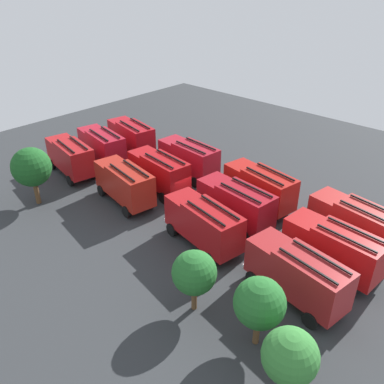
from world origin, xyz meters
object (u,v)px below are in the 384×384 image
fire_truck_7 (102,145)px  fire_truck_9 (203,222)px  fire_truck_3 (131,136)px  tree_2 (194,273)px  fire_truck_1 (260,186)px  firefighter_1 (39,174)px  fire_truck_10 (124,183)px  tree_0 (290,356)px  fire_truck_5 (236,203)px  fire_truck_0 (354,222)px  fire_truck_6 (159,171)px  fire_truck_2 (189,157)px  fire_truck_8 (297,273)px  traffic_cone_0 (240,179)px  tree_1 (260,303)px  fire_truck_11 (70,156)px  firefighter_0 (186,149)px  tree_3 (31,167)px  fire_truck_4 (333,247)px

fire_truck_7 → fire_truck_9: same height
fire_truck_3 → tree_2: bearing=159.3°
fire_truck_1 → firefighter_1: size_ratio=4.24×
fire_truck_10 → tree_0: size_ratio=1.69×
fire_truck_5 → fire_truck_7: 18.64m
fire_truck_0 → fire_truck_6: (17.76, 4.29, 0.00)m
fire_truck_5 → tree_0: tree_0 is taller
firefighter_1 → fire_truck_5: bearing=85.4°
fire_truck_2 → fire_truck_5: (-9.24, 4.01, 0.00)m
fire_truck_3 → fire_truck_8: size_ratio=1.00×
fire_truck_5 → fire_truck_8: same height
traffic_cone_0 → firefighter_1: bearing=43.6°
fire_truck_2 → tree_1: size_ratio=1.59×
fire_truck_2 → firefighter_1: size_ratio=4.16×
fire_truck_0 → fire_truck_8: bearing=97.6°
fire_truck_9 → traffic_cone_0: bearing=-57.8°
fire_truck_6 → traffic_cone_0: (-4.69, -6.96, -1.87)m
fire_truck_11 → tree_1: 27.70m
fire_truck_0 → traffic_cone_0: (13.07, -2.67, -1.87)m
fire_truck_2 → tree_1: (-17.93, 13.16, 0.97)m
fire_truck_7 → fire_truck_11: same height
fire_truck_0 → firefighter_0: size_ratio=4.45×
tree_3 → tree_0: bearing=177.5°
fire_truck_1 → fire_truck_5: bearing=102.3°
fire_truck_3 → fire_truck_4: size_ratio=1.02×
fire_truck_1 → firefighter_0: size_ratio=4.47×
fire_truck_10 → fire_truck_7: bearing=-14.6°
fire_truck_4 → fire_truck_5: (8.85, -0.17, 0.00)m
fire_truck_1 → fire_truck_10: bearing=49.2°
fire_truck_1 → fire_truck_3: 18.24m
traffic_cone_0 → fire_truck_1: bearing=146.4°
firefighter_0 → tree_2: tree_2 is taller
fire_truck_7 → fire_truck_10: 9.76m
firefighter_1 → fire_truck_3: bearing=149.2°
fire_truck_9 → firefighter_1: fire_truck_9 is taller
fire_truck_4 → fire_truck_6: (18.05, 0.11, 0.00)m
fire_truck_7 → firefighter_0: size_ratio=4.47×
fire_truck_2 → fire_truck_6: size_ratio=0.99×
fire_truck_5 → firefighter_1: fire_truck_5 is taller
fire_truck_6 → tree_3: tree_3 is taller
fire_truck_10 → tree_2: (-13.88, 5.53, 0.82)m
fire_truck_2 → fire_truck_5: bearing=161.3°
firefighter_1 → traffic_cone_0: (-14.93, -14.24, -0.72)m
fire_truck_3 → fire_truck_5: (-18.44, 3.88, 0.00)m
fire_truck_1 → traffic_cone_0: fire_truck_1 is taller
fire_truck_8 → tree_0: (-3.32, 6.58, 0.83)m
traffic_cone_0 → tree_2: bearing=118.0°
fire_truck_9 → tree_1: 10.07m
fire_truck_1 → fire_truck_7: bearing=21.7°
fire_truck_11 → fire_truck_8: bearing=-171.0°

